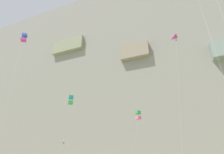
% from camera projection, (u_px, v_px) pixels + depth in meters
% --- Properties ---
extents(cliff_face, '(180.00, 30.90, 77.35)m').
position_uv_depth(cliff_face, '(144.00, 70.00, 75.72)').
color(cliff_face, gray).
rests_on(cliff_face, ground).
extents(kite_box_upper_mid, '(2.56, 2.02, 18.10)m').
position_uv_depth(kite_box_upper_mid, '(71.00, 100.00, 45.19)').
color(kite_box_upper_mid, teal).
rests_on(kite_box_upper_mid, ground).
extents(kite_box_low_center, '(3.52, 2.39, 32.65)m').
position_uv_depth(kite_box_low_center, '(24.00, 38.00, 46.01)').
color(kite_box_low_center, blue).
rests_on(kite_box_low_center, ground).
extents(kite_delta_far_right, '(1.82, 2.19, 6.56)m').
position_uv_depth(kite_delta_far_right, '(65.00, 144.00, 38.00)').
color(kite_delta_far_right, white).
rests_on(kite_delta_far_right, ground).
extents(kite_box_mid_center, '(1.99, 3.71, 10.59)m').
position_uv_depth(kite_box_mid_center, '(138.00, 115.00, 31.25)').
color(kite_box_mid_center, green).
rests_on(kite_box_mid_center, ground).
extents(kite_delta_mid_right, '(4.25, 4.60, 26.97)m').
position_uv_depth(kite_delta_mid_right, '(178.00, 42.00, 39.11)').
color(kite_delta_mid_right, '#CC3399').
rests_on(kite_delta_mid_right, ground).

